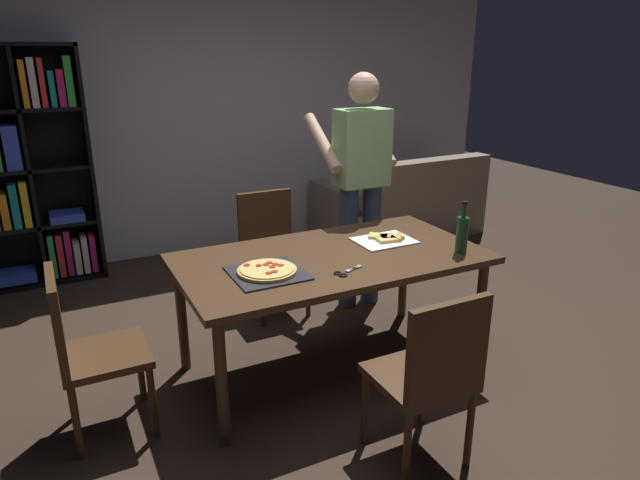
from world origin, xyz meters
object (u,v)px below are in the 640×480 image
Objects in this scene: chair_near_camera at (431,371)px; chair_left_end at (85,345)px; kitchen_scissors at (345,272)px; dining_table at (331,266)px; wine_bottle at (462,234)px; couch at (402,208)px; pepperoni_pizza_on_tray at (267,271)px; chair_far_side at (271,245)px; person_serving_pizza at (360,178)px.

chair_left_end is at bearing 145.02° from chair_near_camera.
chair_near_camera is at bearing -84.97° from kitchen_scissors.
dining_table is 0.79m from wine_bottle.
couch is 4.50× the size of pepperoni_pizza_on_tray.
dining_table is 2.78m from couch.
dining_table is 1.99× the size of chair_far_side.
chair_far_side is 2.17m from couch.
pepperoni_pizza_on_tray is (-0.44, 0.87, 0.25)m from chair_near_camera.
dining_table is 0.29m from kitchen_scissors.
chair_far_side is at bearing 67.34° from pepperoni_pizza_on_tray.
chair_left_end reaches higher than kitchen_scissors.
couch is at bearing 28.21° from chair_far_side.
chair_far_side is at bearing 119.01° from wine_bottle.
kitchen_scissors is at bearing -102.63° from dining_table.
couch is 2.65m from wine_bottle.
chair_left_end is at bearing -159.67° from person_serving_pizza.
person_serving_pizza is at bearing 20.33° from chair_left_end.
pepperoni_pizza_on_tray is at bearing 154.79° from kitchen_scissors.
dining_table is 1.39m from chair_left_end.
dining_table is 0.98m from chair_far_side.
pepperoni_pizza_on_tray is at bearing -138.42° from couch.
dining_table is at bearing 90.00° from chair_near_camera.
dining_table is 1.99× the size of chair_left_end.
couch is 1.91m from person_serving_pizza.
chair_near_camera is 4.54× the size of kitchen_scissors.
dining_table is 0.46m from pepperoni_pizza_on_tray.
person_serving_pizza is at bearing 37.97° from pepperoni_pizza_on_tray.
wine_bottle reaches higher than chair_left_end.
chair_far_side is 1.18m from pepperoni_pizza_on_tray.
chair_near_camera is at bearing -90.00° from chair_far_side.
pepperoni_pizza_on_tray is 1.17m from wine_bottle.
person_serving_pizza is at bearing 69.71° from chair_near_camera.
couch is 5.45× the size of wine_bottle.
dining_table is at bearing 156.52° from wine_bottle.
wine_bottle is (0.71, -0.31, 0.19)m from dining_table.
wine_bottle reaches higher than dining_table.
chair_far_side is at bearing 34.98° from chair_left_end.
chair_far_side reaches higher than pepperoni_pizza_on_tray.
pepperoni_pizza_on_tray is at bearing 169.47° from wine_bottle.
pepperoni_pizza_on_tray reaches higher than dining_table.
chair_far_side reaches higher than couch.
chair_near_camera is (-0.00, -0.97, -0.17)m from dining_table.
pepperoni_pizza_on_tray is at bearing -5.67° from chair_left_end.
dining_table is 1.03m from person_serving_pizza.
chair_far_side is 0.83m from person_serving_pizza.
kitchen_scissors is at bearing -92.82° from chair_far_side.
chair_left_end is 2.85× the size of wine_bottle.
chair_left_end is 2.35× the size of pepperoni_pizza_on_tray.
kitchen_scissors is (-0.69, -1.02, -0.24)m from person_serving_pizza.
chair_left_end is at bearing -148.82° from couch.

